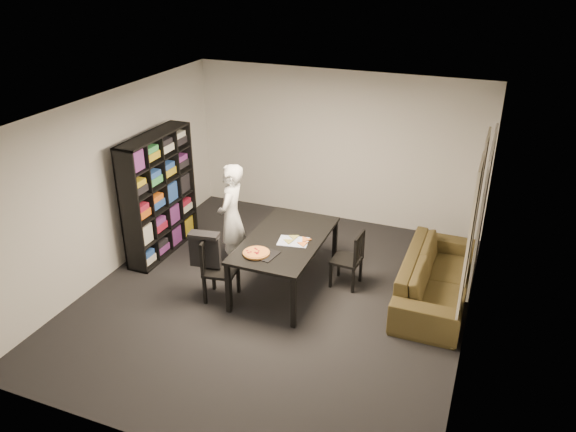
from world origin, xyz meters
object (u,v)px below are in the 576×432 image
at_px(dining_table, 285,243).
at_px(baking_tray, 262,253).
at_px(chair_right, 352,256).
at_px(pepperoni_pizza, 256,253).
at_px(person, 231,217).
at_px(bookshelf, 159,195).
at_px(chair_left, 214,265).
at_px(sofa, 436,277).

xyz_separation_m(dining_table, baking_tray, (-0.12, -0.51, 0.07)).
bearing_deg(chair_right, baking_tray, -45.37).
bearing_deg(pepperoni_pizza, person, 133.99).
xyz_separation_m(bookshelf, person, (1.25, -0.05, -0.14)).
relative_size(dining_table, chair_right, 2.18).
distance_m(chair_right, pepperoni_pizza, 1.41).
height_order(chair_left, pepperoni_pizza, chair_left).
relative_size(dining_table, sofa, 0.83).
distance_m(person, sofa, 2.99).
xyz_separation_m(bookshelf, baking_tray, (2.05, -0.79, -0.19)).
relative_size(baking_tray, sofa, 0.18).
bearing_deg(baking_tray, dining_table, 76.45).
relative_size(bookshelf, chair_right, 2.28).
height_order(bookshelf, dining_table, bookshelf).
bearing_deg(dining_table, chair_left, -141.25).
xyz_separation_m(chair_right, pepperoni_pizza, (-1.04, -0.90, 0.31)).
height_order(chair_right, baking_tray, chair_right).
relative_size(chair_right, sofa, 0.38).
xyz_separation_m(chair_left, baking_tray, (0.65, 0.11, 0.25)).
relative_size(baking_tray, pepperoni_pizza, 1.14).
bearing_deg(sofa, dining_table, 103.42).
relative_size(chair_left, baking_tray, 2.25).
bearing_deg(bookshelf, pepperoni_pizza, -22.57).
bearing_deg(pepperoni_pizza, chair_left, -173.95).
distance_m(dining_table, person, 0.96).
bearing_deg(dining_table, sofa, 13.42).
bearing_deg(baking_tray, bookshelf, 159.05).
bearing_deg(baking_tray, person, 137.72).
relative_size(chair_right, pepperoni_pizza, 2.38).
relative_size(bookshelf, pepperoni_pizza, 5.43).
distance_m(person, baking_tray, 1.09).
bearing_deg(person, chair_right, 86.62).
distance_m(bookshelf, chair_right, 3.08).
height_order(chair_left, person, person).
bearing_deg(chair_right, dining_table, -64.69).
distance_m(bookshelf, sofa, 4.24).
distance_m(chair_right, person, 1.83).
bearing_deg(person, dining_table, 69.41).
bearing_deg(bookshelf, dining_table, -7.14).
distance_m(chair_right, baking_tray, 1.34).
height_order(bookshelf, chair_right, bookshelf).
xyz_separation_m(person, baking_tray, (0.81, -0.73, -0.05)).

